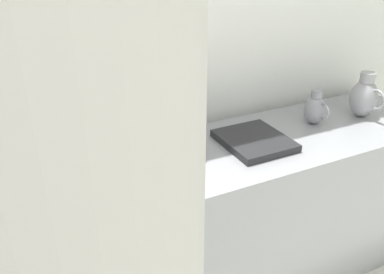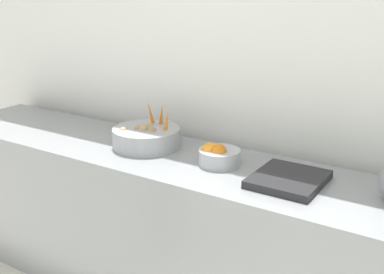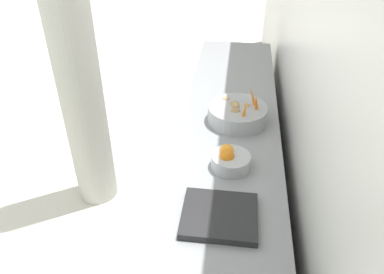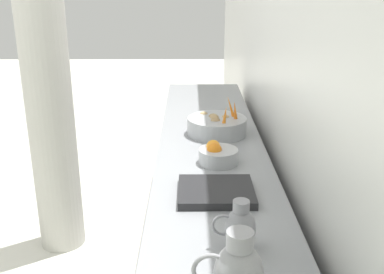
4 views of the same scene
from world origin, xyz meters
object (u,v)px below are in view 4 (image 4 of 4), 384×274
object	(u,v)px
metal_pitcher_tall	(238,273)
support_column	(41,28)
vegetable_colander	(217,126)
metal_pitcher_short	(240,227)
orange_bowl	(217,155)

from	to	relation	value
metal_pitcher_tall	support_column	xyz separation A→B (m)	(1.05, -1.72, 0.52)
vegetable_colander	metal_pitcher_short	size ratio (longest dim) A/B	1.94
vegetable_colander	metal_pitcher_tall	xyz separation A→B (m)	(0.03, 1.58, 0.06)
orange_bowl	metal_pitcher_short	world-z (taller)	metal_pitcher_short
vegetable_colander	orange_bowl	size ratio (longest dim) A/B	1.78
metal_pitcher_tall	support_column	distance (m)	2.08
orange_bowl	metal_pitcher_short	size ratio (longest dim) A/B	1.09
support_column	orange_bowl	bearing A→B (deg)	149.67
orange_bowl	support_column	bearing A→B (deg)	-30.33
metal_pitcher_short	support_column	size ratio (longest dim) A/B	0.06
metal_pitcher_short	orange_bowl	bearing A→B (deg)	-87.61
vegetable_colander	orange_bowl	xyz separation A→B (m)	(0.02, 0.47, -0.01)
vegetable_colander	metal_pitcher_tall	world-z (taller)	metal_pitcher_tall
orange_bowl	metal_pitcher_short	distance (m)	0.80
vegetable_colander	orange_bowl	world-z (taller)	vegetable_colander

